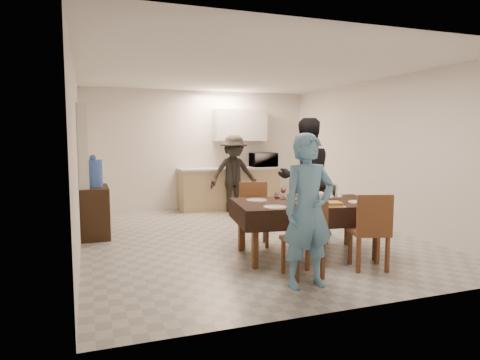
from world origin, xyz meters
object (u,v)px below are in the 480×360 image
Objects in this scene: water_jug at (93,173)px; microwave at (263,160)px; dining_table at (306,204)px; savoury_tart at (328,204)px; person_kitchen at (234,174)px; water_pitcher at (331,193)px; console at (95,212)px; wine_bottle at (301,190)px; person_far at (305,177)px; person_near at (309,211)px.

water_jug is 4.11m from microwave.
savoury_tart is (0.10, -0.38, 0.06)m from dining_table.
water_jug is at bearing -154.55° from person_kitchen.
water_pitcher is (0.35, -0.05, 0.14)m from dining_table.
console is at bearing 137.54° from savoury_tart.
wine_bottle is 0.56× the size of microwave.
savoury_tart is at bearing 74.27° from person_far.
water_jug reaches higher than dining_table.
console is at bearing 122.03° from person_near.
wine_bottle is 0.84× the size of savoury_tart.
console is 2.73× the size of wine_bottle.
savoury_tart is 3.87m from person_kitchen.
wine_bottle is at bearing 64.18° from person_near.
water_pitcher is 0.58× the size of savoury_tart.
person_near reaches higher than console.
person_kitchen is (0.08, 3.87, 0.05)m from savoury_tart.
water_jug is 3.39m from person_far.
console is 0.53× the size of person_near.
dining_table is 0.21m from wine_bottle.
savoury_tart is (0.15, -0.43, -0.14)m from wine_bottle.
person_far reaches higher than water_pitcher.
person_kitchen is (0.18, 3.49, 0.11)m from dining_table.
dining_table is 1.07× the size of person_far.
water_jug is at bearing 0.00° from console.
person_kitchen is at bearing 25.45° from console.
person_near reaches higher than person_kitchen.
person_kitchen is at bearing 95.24° from dining_table.
person_kitchen reaches higher than savoury_tart.
person_far is (1.10, 2.10, 0.12)m from person_near.
person_near is 2.37m from person_far.
water_jug is (0.00, 0.00, 0.62)m from console.
water_jug is at bearing 122.03° from person_near.
microwave reaches higher than savoury_tart.
console is 3.43m from person_far.
person_far is 2.47m from person_kitchen.
console is at bearing 143.90° from water_pitcher.
wine_bottle is 0.19× the size of person_near.
wine_bottle is 4.04m from microwave.
person_near is 1.01× the size of person_kitchen.
microwave is at bearing 25.92° from water_jug.
water_pitcher reaches higher than console.
water_pitcher is at bearing 81.43° from person_far.
water_jug is 3.83m from person_near.
water_pitcher is 1.35m from person_near.
person_near is (-0.55, -1.05, 0.12)m from dining_table.
person_far is at bearing 70.52° from dining_table.
wine_bottle is 1.17m from person_far.
wine_bottle is at bearing 74.26° from microwave.
console is at bearing 141.24° from wine_bottle.
savoury_tart is 0.67× the size of microwave.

